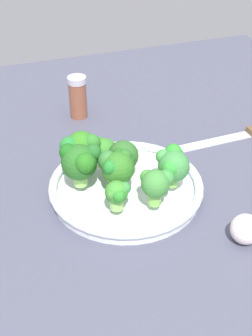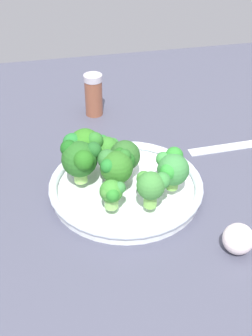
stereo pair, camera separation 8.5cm
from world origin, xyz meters
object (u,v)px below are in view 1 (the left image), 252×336
object	(u,v)px
broccoli_floret_1	(80,162)
broccoli_floret_7	(156,183)
broccoli_floret_0	(173,165)
broccoli_floret_4	(102,150)
broccoli_floret_6	(117,194)
pepper_shaker	(78,97)
bowl	(126,187)
broccoli_floret_5	(123,157)
broccoli_floret_3	(80,148)
knife	(248,132)
garlic_bulb	(246,229)
broccoli_floret_2	(116,167)

from	to	relation	value
broccoli_floret_1	broccoli_floret_7	size ratio (longest dim) A/B	1.21
broccoli_floret_0	broccoli_floret_4	distance (cm)	14.30
broccoli_floret_1	broccoli_floret_6	size ratio (longest dim) A/B	1.51
broccoli_floret_7	pepper_shaker	distance (cm)	39.67
bowl	broccoli_floret_5	xyz separation A→B (cm)	(2.08, -0.06, 5.47)
broccoli_floret_1	broccoli_floret_3	bearing A→B (deg)	-15.16
broccoli_floret_7	broccoli_floret_0	bearing A→B (deg)	-50.93
broccoli_floret_5	knife	world-z (taller)	broccoli_floret_5
broccoli_floret_6	broccoli_floret_7	bearing A→B (deg)	-94.51
broccoli_floret_1	broccoli_floret_0	bearing A→B (deg)	-108.15
bowl	broccoli_floret_5	world-z (taller)	broccoli_floret_5
broccoli_floret_0	broccoli_floret_6	bearing A→B (deg)	106.46
broccoli_floret_5	broccoli_floret_7	size ratio (longest dim) A/B	1.01
broccoli_floret_1	pepper_shaker	distance (cm)	31.24
broccoli_floret_7	garlic_bulb	world-z (taller)	broccoli_floret_7
pepper_shaker	broccoli_floret_5	bearing A→B (deg)	-177.87
broccoli_floret_6	pepper_shaker	distance (cm)	39.03
bowl	garlic_bulb	size ratio (longest dim) A/B	5.60
broccoli_floret_5	bowl	bearing A→B (deg)	178.45
broccoli_floret_2	knife	world-z (taller)	broccoli_floret_2
broccoli_floret_0	broccoli_floret_5	bearing A→B (deg)	53.71
broccoli_floret_1	broccoli_floret_5	xyz separation A→B (cm)	(0.41, -8.20, -1.14)
broccoli_floret_6	broccoli_floret_7	xyz separation A→B (cm)	(-0.53, -6.74, 0.96)
broccoli_floret_4	knife	world-z (taller)	broccoli_floret_4
broccoli_floret_0	pepper_shaker	size ratio (longest dim) A/B	0.71
broccoli_floret_3	knife	xyz separation A→B (cm)	(4.71, -40.04, -7.22)
broccoli_floret_1	knife	xyz separation A→B (cm)	(9.57, -41.36, -7.56)
bowl	broccoli_floret_3	size ratio (longest dim) A/B	3.72
broccoli_floret_3	broccoli_floret_2	bearing A→B (deg)	-149.91
broccoli_floret_2	garlic_bulb	world-z (taller)	broccoli_floret_2
knife	broccoli_floret_1	bearing A→B (deg)	103.02
broccoli_floret_0	broccoli_floret_2	xyz separation A→B (cm)	(2.20, 9.96, 0.30)
knife	broccoli_floret_7	bearing A→B (deg)	121.60
garlic_bulb	pepper_shaker	world-z (taller)	pepper_shaker
broccoli_floret_1	broccoli_floret_5	distance (cm)	8.29
garlic_bulb	broccoli_floret_2	bearing A→B (deg)	44.55
bowl	broccoli_floret_0	bearing A→B (deg)	-114.63
broccoli_floret_0	broccoli_floret_2	size ratio (longest dim) A/B	0.97
bowl	broccoli_floret_6	distance (cm)	9.29
bowl	knife	size ratio (longest dim) A/B	1.09
broccoli_floret_2	broccoli_floret_0	bearing A→B (deg)	-102.49
broccoli_floret_5	pepper_shaker	xyz separation A→B (cm)	(29.88, 1.11, -1.79)
broccoli_floret_0	pepper_shaker	distance (cm)	36.59
broccoli_floret_0	broccoli_floret_4	world-z (taller)	broccoli_floret_0
broccoli_floret_1	garlic_bulb	size ratio (longest dim) A/B	1.58
bowl	garlic_bulb	xyz separation A→B (cm)	(-18.49, -14.63, 1.10)
broccoli_floret_0	broccoli_floret_5	size ratio (longest dim) A/B	1.05
broccoli_floret_2	broccoli_floret_4	world-z (taller)	broccoli_floret_2
broccoli_floret_2	pepper_shaker	bearing A→B (deg)	-2.11
broccoli_floret_7	broccoli_floret_3	bearing A→B (deg)	34.46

